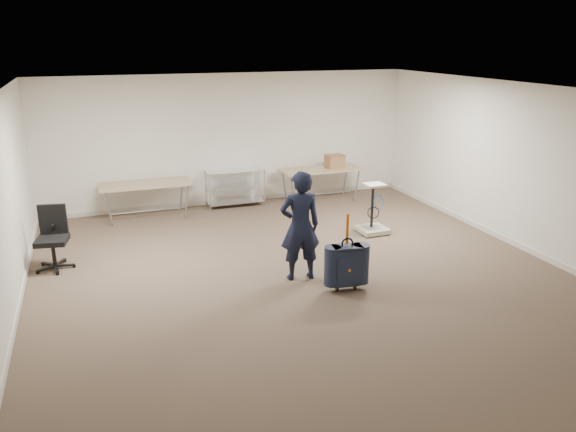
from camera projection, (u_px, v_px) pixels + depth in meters
name	position (u px, v px, depth m)	size (l,w,h in m)	color
ground	(306.00, 281.00, 8.47)	(9.00, 9.00, 0.00)	#4E3E2F
room_shell	(277.00, 247.00, 9.69)	(8.00, 9.00, 9.00)	silver
folding_table_left	(145.00, 186.00, 11.19)	(1.80, 0.75, 0.73)	tan
folding_table_right	(321.00, 171.00, 12.42)	(1.80, 0.75, 0.73)	tan
wire_shelf	(235.00, 186.00, 12.10)	(1.22, 0.47, 0.80)	silver
person	(300.00, 226.00, 8.31)	(0.61, 0.40, 1.68)	black
suitcase	(347.00, 265.00, 8.03)	(0.45, 0.30, 1.16)	black
office_chair	(54.00, 250.00, 8.86)	(0.61, 0.61, 1.00)	black
equipment_cart	(373.00, 220.00, 10.47)	(0.53, 0.53, 0.95)	beige
cardboard_box	(335.00, 161.00, 12.45)	(0.39, 0.29, 0.29)	olive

